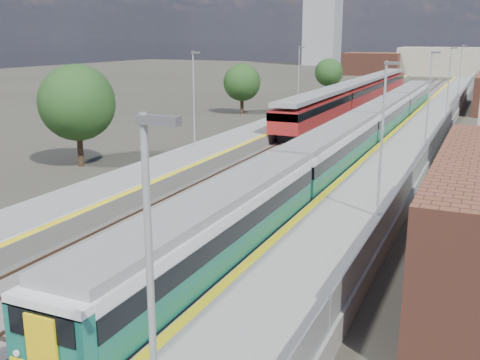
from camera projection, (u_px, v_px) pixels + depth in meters
The scene contains 11 objects.
ground at pixel (364, 137), 55.34m from camera, with size 320.00×320.00×0.00m, color #47443A.
ballast_bed at pixel (347, 131), 58.43m from camera, with size 10.50×155.00×0.06m, color #565451.
tracks at pixel (357, 129), 59.66m from camera, with size 8.96×160.00×0.17m.
platform_right at pixel (423, 131), 55.31m from camera, with size 4.70×155.00×8.52m.
platform_left at pixel (286, 123), 61.00m from camera, with size 4.30×155.00×8.52m.
buildings at pixel (370, 32), 138.18m from camera, with size 72.00×185.50×40.00m.
green_train at pixel (362, 130), 46.95m from camera, with size 2.66×74.18×2.93m.
red_train at pixel (359, 92), 76.32m from camera, with size 3.00×60.88×3.79m.
tree_a at pixel (77, 103), 41.60m from camera, with size 5.68×5.68×7.69m.
tree_b at pixel (242, 82), 70.76m from camera, with size 4.71×4.71×6.38m.
tree_c at pixel (329, 72), 92.13m from camera, with size 4.59×4.59×6.22m.
Camera 1 is at (11.24, -4.87, 9.59)m, focal length 42.00 mm.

